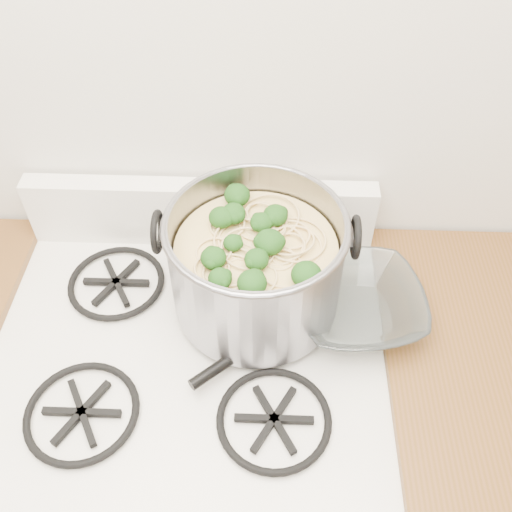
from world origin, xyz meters
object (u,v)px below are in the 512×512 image
object	(u,v)px
spatula	(298,314)
glass_bowl	(357,310)
gas_range	(204,450)
stock_pot	(256,266)

from	to	relation	value
spatula	glass_bowl	distance (m)	0.12
glass_bowl	spatula	bearing A→B (deg)	-173.51
spatula	gas_range	bearing A→B (deg)	-113.14
gas_range	spatula	bearing A→B (deg)	17.76
stock_pot	glass_bowl	distance (m)	0.22
stock_pot	spatula	bearing A→B (deg)	-26.18
gas_range	stock_pot	xyz separation A→B (m)	(0.13, 0.11, 0.59)
stock_pot	glass_bowl	world-z (taller)	stock_pot
stock_pot	glass_bowl	bearing A→B (deg)	-7.99
spatula	glass_bowl	xyz separation A→B (m)	(0.12, 0.01, 0.00)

